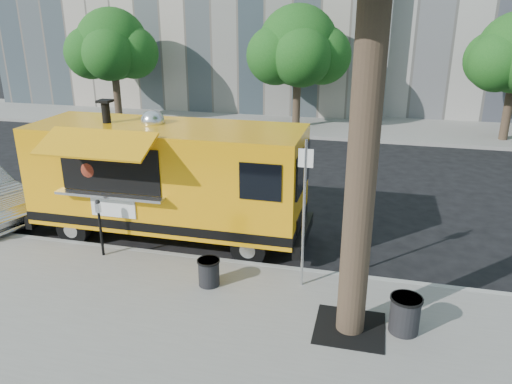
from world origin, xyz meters
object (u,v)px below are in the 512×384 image
far_tree_b (298,46)px  sign_post (304,206)px  food_truck (167,178)px  parking_meter (100,221)px  trash_bin_left (405,313)px  trash_bin_right (209,271)px  far_tree_a (112,45)px

far_tree_b → sign_post: (2.55, -14.25, -1.98)m
sign_post → food_truck: bearing=154.4°
parking_meter → trash_bin_left: (6.50, -1.31, -0.48)m
far_tree_b → trash_bin_right: (0.74, -14.69, -3.39)m
far_tree_a → food_truck: far_tree_a is taller
far_tree_b → parking_meter: 14.48m
trash_bin_right → far_tree_a: bearing=124.3°
parking_meter → food_truck: bearing=57.5°
far_tree_a → sign_post: 18.14m
trash_bin_left → trash_bin_right: 3.81m
far_tree_b → sign_post: size_ratio=1.83×
food_truck → parking_meter: bearing=-122.7°
far_tree_a → parking_meter: (7.00, -13.65, -2.79)m
food_truck → far_tree_b: bearing=85.1°
far_tree_a → trash_bin_left: (13.50, -14.96, -3.27)m
parking_meter → food_truck: size_ratio=0.20×
far_tree_b → food_truck: (-1.03, -12.53, -2.26)m
far_tree_a → far_tree_b: far_tree_b is taller
far_tree_b → parking_meter: (-2.00, -14.05, -2.85)m
far_tree_a → food_truck: bearing=-56.7°
far_tree_b → trash_bin_right: bearing=-87.1°
far_tree_b → trash_bin_right: far_tree_b is taller
food_truck → sign_post: bearing=-25.8°
trash_bin_right → parking_meter: bearing=166.8°
trash_bin_left → trash_bin_right: trash_bin_left is taller
parking_meter → trash_bin_right: (2.74, -0.64, -0.53)m
food_truck → trash_bin_right: bearing=-50.8°
far_tree_b → trash_bin_left: 16.34m
far_tree_a → sign_post: size_ratio=1.79×
sign_post → parking_meter: bearing=177.5°
far_tree_b → sign_post: bearing=-79.9°
sign_post → trash_bin_right: (-1.81, -0.44, -1.40)m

